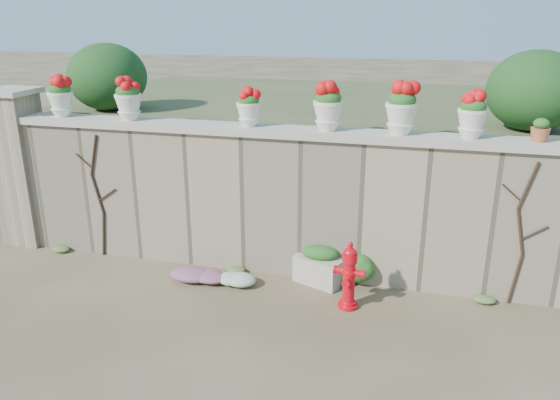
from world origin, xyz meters
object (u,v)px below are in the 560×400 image
(fire_hydrant, at_px, (349,275))
(planter_box, at_px, (320,266))
(urn_pot_0, at_px, (60,97))
(terracotta_pot, at_px, (540,131))

(fire_hydrant, xyz_separation_m, planter_box, (-0.48, 0.58, -0.20))
(fire_hydrant, bearing_deg, planter_box, 136.64)
(urn_pot_0, bearing_deg, fire_hydrant, -10.76)
(fire_hydrant, distance_m, terracotta_pot, 2.88)
(urn_pot_0, bearing_deg, planter_box, -3.79)
(terracotta_pot, bearing_deg, urn_pot_0, 180.00)
(fire_hydrant, bearing_deg, urn_pot_0, 176.55)
(urn_pot_0, height_order, terracotta_pot, urn_pot_0)
(fire_hydrant, distance_m, urn_pot_0, 4.94)
(terracotta_pot, bearing_deg, planter_box, -174.16)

